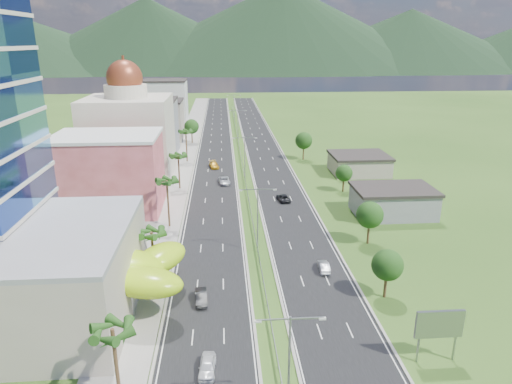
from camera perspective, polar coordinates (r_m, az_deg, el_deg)
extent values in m
plane|color=#2D5119|center=(66.42, 0.88, -11.28)|extent=(500.00, 500.00, 0.00)
cube|color=black|center=(151.09, -5.03, 5.77)|extent=(11.00, 260.00, 0.04)
cube|color=black|center=(151.62, 0.67, 5.89)|extent=(11.00, 260.00, 0.04)
cube|color=gray|center=(151.52, -8.65, 5.69)|extent=(7.00, 260.00, 0.12)
cube|color=gray|center=(133.52, -1.88, 4.41)|extent=(0.08, 216.00, 0.28)
cube|color=gray|center=(233.79, -2.99, 10.39)|extent=(0.10, 0.12, 0.70)
cylinder|color=gray|center=(42.80, 4.13, -21.44)|extent=(0.20, 0.20, 11.00)
cube|color=gray|center=(39.45, 2.16, -15.66)|extent=(2.88, 0.12, 0.12)
cube|color=gray|center=(39.84, 6.44, -15.40)|extent=(2.88, 0.12, 0.12)
cube|color=silver|center=(39.40, 0.24, -15.87)|extent=(0.60, 0.25, 0.18)
cube|color=silver|center=(40.13, 8.30, -15.38)|extent=(0.60, 0.25, 0.18)
cylinder|color=gray|center=(73.00, 0.20, -3.63)|extent=(0.20, 0.20, 11.00)
cube|color=gray|center=(71.09, -0.95, 0.30)|extent=(2.88, 0.12, 0.12)
cube|color=gray|center=(71.30, 1.36, 0.36)|extent=(2.88, 0.12, 0.12)
cube|color=silver|center=(71.06, -1.98, 0.20)|extent=(0.60, 0.25, 0.18)
cube|color=silver|center=(71.46, 2.38, 0.30)|extent=(0.60, 0.25, 0.18)
cylinder|color=gray|center=(111.02, -1.41, 4.12)|extent=(0.20, 0.20, 11.00)
cube|color=gray|center=(109.77, -2.19, 6.79)|extent=(2.88, 0.12, 0.12)
cube|color=gray|center=(109.91, -0.68, 6.81)|extent=(2.88, 0.12, 0.12)
cube|color=silver|center=(109.75, -2.86, 6.72)|extent=(0.60, 0.25, 0.18)
cube|color=silver|center=(110.02, -0.01, 6.77)|extent=(0.60, 0.25, 0.18)
cylinder|color=gray|center=(154.99, -2.27, 8.22)|extent=(0.20, 0.20, 11.00)
cube|color=gray|center=(154.10, -2.84, 10.15)|extent=(2.88, 0.12, 0.12)
cube|color=gray|center=(154.20, -1.76, 10.17)|extent=(2.88, 0.12, 0.12)
cube|color=silver|center=(154.08, -3.33, 10.10)|extent=(0.60, 0.25, 0.18)
cube|color=silver|center=(154.27, -1.27, 10.14)|extent=(0.60, 0.25, 0.18)
cylinder|color=gray|center=(199.42, -2.76, 10.49)|extent=(0.20, 0.20, 11.00)
cube|color=gray|center=(198.73, -3.21, 12.00)|extent=(2.88, 0.12, 0.12)
cube|color=gray|center=(198.80, -2.36, 12.02)|extent=(2.88, 0.12, 0.12)
cube|color=silver|center=(198.72, -3.59, 11.96)|extent=(0.60, 0.25, 0.18)
cube|color=silver|center=(198.86, -1.98, 11.99)|extent=(0.60, 0.25, 0.18)
cube|color=#A19484|center=(64.11, -28.78, -9.35)|extent=(30.00, 24.00, 11.00)
cylinder|color=gray|center=(66.17, -20.51, -10.70)|extent=(0.50, 0.50, 4.00)
cylinder|color=gray|center=(60.31, -15.23, -13.13)|extent=(0.50, 0.50, 4.00)
cylinder|color=gray|center=(58.76, -19.72, -14.52)|extent=(0.50, 0.50, 4.00)
cylinder|color=gray|center=(64.21, -12.64, -10.84)|extent=(0.50, 0.50, 4.00)
cube|color=#B84B4C|center=(95.72, -17.84, 2.12)|extent=(20.00, 15.00, 15.00)
cube|color=beige|center=(116.98, -15.48, 6.46)|extent=(20.00, 20.00, 20.00)
cylinder|color=beige|center=(115.29, -15.97, 12.05)|extent=(10.00, 10.00, 3.00)
sphere|color=brown|center=(115.03, -16.10, 13.53)|extent=(8.40, 8.40, 8.40)
cube|color=gray|center=(141.37, -13.16, 7.79)|extent=(16.00, 15.00, 16.00)
cube|color=#A19484|center=(163.07, -12.01, 8.70)|extent=(16.00, 15.00, 13.00)
cube|color=silver|center=(185.29, -11.16, 10.66)|extent=(16.00, 15.00, 18.00)
cylinder|color=gray|center=(54.30, 19.58, -18.01)|extent=(0.24, 0.24, 3.20)
cylinder|color=gray|center=(55.92, 23.52, -17.37)|extent=(0.24, 0.24, 3.20)
cube|color=#D85919|center=(53.43, 21.97, -15.07)|extent=(5.20, 0.35, 3.20)
cube|color=gray|center=(93.98, 16.74, -1.27)|extent=(15.00, 10.00, 5.00)
cube|color=#A19484|center=(121.80, 12.74, 3.36)|extent=(14.00, 12.00, 4.40)
cylinder|color=#47301C|center=(46.70, -17.01, -20.36)|extent=(0.36, 0.36, 8.50)
cylinder|color=#47301C|center=(66.99, -12.71, -7.86)|extent=(0.36, 0.36, 7.50)
cylinder|color=#47301C|center=(84.99, -10.92, -1.45)|extent=(0.36, 0.36, 9.00)
cylinder|color=#47301C|center=(106.94, -9.60, 2.47)|extent=(0.36, 0.36, 8.00)
cylinder|color=#47301C|center=(131.00, -8.68, 5.64)|extent=(0.36, 0.36, 8.80)
cylinder|color=#47301C|center=(155.80, -8.01, 6.96)|extent=(0.40, 0.40, 4.90)
sphere|color=#214917|center=(155.21, -8.06, 8.10)|extent=(4.90, 4.90, 4.90)
cylinder|color=#47301C|center=(64.45, 15.90, -10.90)|extent=(0.40, 0.40, 4.20)
sphere|color=#214917|center=(63.20, 16.11, -8.76)|extent=(4.20, 4.20, 4.20)
cylinder|color=#47301C|center=(79.70, 13.88, -4.75)|extent=(0.40, 0.40, 4.55)
sphere|color=#214917|center=(78.62, 14.04, -2.79)|extent=(4.55, 4.55, 4.55)
cylinder|color=#47301C|center=(105.84, 10.87, 1.06)|extent=(0.40, 0.40, 3.85)
sphere|color=#214917|center=(105.14, 10.95, 2.35)|extent=(3.85, 3.85, 3.85)
cylinder|color=#47301C|center=(133.10, 5.94, 5.09)|extent=(0.40, 0.40, 4.90)
sphere|color=#214917|center=(132.41, 5.99, 6.42)|extent=(4.90, 4.90, 4.90)
imported|color=white|center=(50.93, -6.11, -20.84)|extent=(1.94, 4.28, 1.43)
imported|color=black|center=(62.09, -6.88, -12.91)|extent=(1.83, 4.42, 1.42)
imported|color=#B6B9BE|center=(110.19, -3.99, 1.43)|extent=(3.00, 5.63, 1.51)
imported|color=#C78F17|center=(124.43, -5.27, 3.39)|extent=(3.05, 5.62, 1.54)
imported|color=#A7AAAF|center=(70.00, 8.48, -9.18)|extent=(1.63, 4.13, 1.34)
imported|color=black|center=(98.39, 3.44, -0.71)|extent=(2.88, 5.08, 1.34)
imported|color=black|center=(68.35, -9.79, -10.10)|extent=(0.58, 1.70, 1.07)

